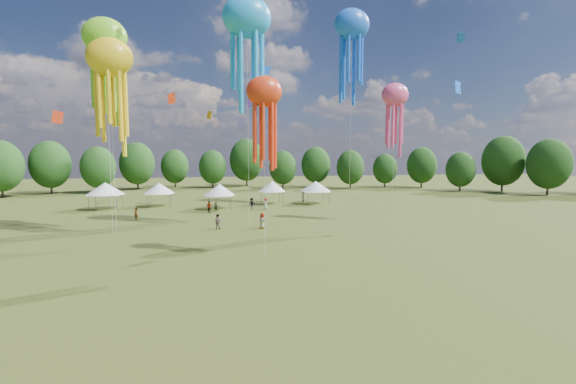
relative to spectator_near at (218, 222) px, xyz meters
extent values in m
imported|color=gray|center=(0.00, 0.00, 0.00)|extent=(1.05, 0.95, 1.77)
imported|color=gray|center=(7.94, 15.27, 0.05)|extent=(0.67, 0.96, 1.86)
imported|color=gray|center=(16.51, 25.02, 0.06)|extent=(0.97, 1.10, 1.89)
imported|color=gray|center=(5.85, 16.00, 0.02)|extent=(1.18, 0.69, 1.81)
imported|color=gray|center=(-0.83, 13.19, 0.02)|extent=(1.15, 0.88, 1.82)
imported|color=gray|center=(0.18, 14.39, -0.10)|extent=(1.50, 1.09, 1.57)
imported|color=gray|center=(-10.37, 8.88, -0.05)|extent=(0.62, 0.72, 1.66)
imported|color=gray|center=(5.11, -0.56, 0.01)|extent=(0.92, 1.04, 1.80)
cylinder|color=#47474C|center=(-18.87, 18.92, 0.25)|extent=(0.08, 0.08, 2.28)
cylinder|color=#47474C|center=(-18.87, 22.94, 0.25)|extent=(0.08, 0.08, 2.28)
cylinder|color=#47474C|center=(-14.85, 18.92, 0.25)|extent=(0.08, 0.08, 2.28)
cylinder|color=#47474C|center=(-14.85, 22.94, 0.25)|extent=(0.08, 0.08, 2.28)
cube|color=white|center=(-16.86, 20.93, 1.44)|extent=(4.42, 4.42, 0.10)
cone|color=white|center=(-16.86, 20.93, 2.47)|extent=(5.75, 5.75, 1.95)
cylinder|color=#47474C|center=(-10.67, 21.21, 0.17)|extent=(0.08, 0.08, 2.10)
cylinder|color=#47474C|center=(-10.67, 24.68, 0.17)|extent=(0.08, 0.08, 2.10)
cylinder|color=#47474C|center=(-7.20, 21.21, 0.17)|extent=(0.08, 0.08, 2.10)
cylinder|color=#47474C|center=(-7.20, 24.68, 0.17)|extent=(0.08, 0.08, 2.10)
cube|color=white|center=(-8.94, 22.94, 1.27)|extent=(3.87, 3.87, 0.10)
cone|color=white|center=(-8.94, 22.94, 2.22)|extent=(5.03, 5.03, 1.80)
cylinder|color=#47474C|center=(-0.85, 15.73, 0.18)|extent=(0.08, 0.08, 2.13)
cylinder|color=#47474C|center=(-0.85, 19.15, 0.18)|extent=(0.08, 0.08, 2.13)
cylinder|color=#47474C|center=(2.57, 15.73, 0.18)|extent=(0.08, 0.08, 2.13)
cylinder|color=#47474C|center=(2.57, 19.15, 0.18)|extent=(0.08, 0.08, 2.13)
cube|color=white|center=(0.86, 17.44, 1.30)|extent=(3.82, 3.82, 0.10)
cone|color=white|center=(0.86, 17.44, 2.26)|extent=(4.97, 4.97, 1.83)
cylinder|color=#47474C|center=(8.57, 20.42, 0.20)|extent=(0.08, 0.08, 2.17)
cylinder|color=#47474C|center=(8.57, 23.64, 0.20)|extent=(0.08, 0.08, 2.17)
cylinder|color=#47474C|center=(11.79, 20.42, 0.20)|extent=(0.08, 0.08, 2.17)
cylinder|color=#47474C|center=(11.79, 23.64, 0.20)|extent=(0.08, 0.08, 2.17)
cube|color=white|center=(10.18, 22.03, 1.34)|extent=(3.62, 3.62, 0.10)
cone|color=white|center=(10.18, 22.03, 2.32)|extent=(4.71, 4.71, 1.86)
cylinder|color=#47474C|center=(15.94, 19.03, 0.18)|extent=(0.08, 0.08, 2.13)
cylinder|color=#47474C|center=(15.94, 22.83, 0.18)|extent=(0.08, 0.08, 2.13)
cylinder|color=#47474C|center=(19.73, 19.03, 0.18)|extent=(0.08, 0.08, 2.13)
cylinder|color=#47474C|center=(19.73, 22.83, 0.18)|extent=(0.08, 0.08, 2.13)
cube|color=white|center=(17.83, 20.93, 1.30)|extent=(4.20, 4.20, 0.10)
cone|color=white|center=(17.83, 20.93, 2.26)|extent=(5.46, 5.46, 1.83)
ellipsoid|color=yellow|center=(-10.36, -2.57, 17.31)|extent=(4.49, 3.14, 3.82)
cylinder|color=beige|center=(-10.36, -2.57, 8.22)|extent=(0.03, 0.03, 18.20)
ellipsoid|color=#1B97EA|center=(3.61, -0.10, 23.03)|extent=(5.50, 3.85, 4.68)
cylinder|color=beige|center=(3.61, -0.10, 11.07)|extent=(0.03, 0.03, 23.91)
ellipsoid|color=#EA447D|center=(21.77, -0.23, 15.08)|extent=(3.43, 2.40, 2.92)
cylinder|color=beige|center=(21.77, -0.23, 7.10)|extent=(0.03, 0.03, 15.96)
ellipsoid|color=#77DB24|center=(-11.29, -0.04, 20.02)|extent=(4.53, 3.17, 3.85)
cylinder|color=beige|center=(-11.29, -0.04, 9.57)|extent=(0.03, 0.03, 20.90)
ellipsoid|color=red|center=(3.43, -13.83, 12.65)|extent=(2.88, 2.01, 2.45)
cylinder|color=beige|center=(3.43, -13.83, 5.88)|extent=(0.03, 0.03, 13.53)
ellipsoid|color=blue|center=(22.14, 15.63, 28.61)|extent=(5.84, 4.09, 4.97)
cylinder|color=beige|center=(22.14, 15.63, 13.86)|extent=(0.03, 0.03, 29.49)
cube|color=blue|center=(10.87, 32.29, 24.47)|extent=(2.06, 1.32, 2.04)
cube|color=#1B97EA|center=(29.45, 29.86, 24.27)|extent=(0.61, 0.54, 0.72)
cube|color=#682BBF|center=(5.90, 16.37, 15.92)|extent=(1.48, 0.74, 1.64)
cube|color=blue|center=(32.10, 1.93, 23.18)|extent=(1.07, 0.87, 1.11)
cube|color=red|center=(-6.71, 25.12, 17.42)|extent=(1.21, 1.77, 2.13)
cube|color=blue|center=(42.23, 16.32, 19.56)|extent=(1.68, 1.07, 2.39)
cube|color=#EA447D|center=(32.42, 24.74, 18.63)|extent=(1.14, 1.21, 1.77)
cube|color=red|center=(-26.16, 29.81, 14.29)|extent=(1.86, 0.82, 2.40)
cube|color=#F9A20F|center=(-0.50, 17.79, 14.00)|extent=(0.88, 0.82, 1.39)
cylinder|color=#38281C|center=(-41.85, 43.91, 0.80)|extent=(0.44, 0.44, 3.36)
ellipsoid|color=#1C3F15|center=(-41.85, 43.91, 5.63)|extent=(8.40, 8.40, 10.51)
cylinder|color=#38281C|center=(-35.36, 51.22, 0.82)|extent=(0.44, 0.44, 3.41)
ellipsoid|color=#1C3F15|center=(-35.36, 51.22, 5.72)|extent=(8.53, 8.53, 10.66)
cylinder|color=#38281C|center=(-25.27, 50.75, 0.65)|extent=(0.44, 0.44, 3.07)
ellipsoid|color=#1C3F15|center=(-25.27, 50.75, 5.06)|extent=(7.66, 7.66, 9.58)
cylinder|color=#38281C|center=(-18.18, 59.06, 0.83)|extent=(0.44, 0.44, 3.43)
ellipsoid|color=#1C3F15|center=(-18.18, 59.06, 5.77)|extent=(8.58, 8.58, 10.73)
cylinder|color=#38281C|center=(-9.43, 64.68, 0.59)|extent=(0.44, 0.44, 2.95)
ellipsoid|color=#1C3F15|center=(-9.43, 64.68, 4.82)|extent=(7.37, 7.37, 9.21)
cylinder|color=#38281C|center=(0.63, 60.78, 0.56)|extent=(0.44, 0.44, 2.89)
ellipsoid|color=#1C3F15|center=(0.63, 60.78, 4.72)|extent=(7.23, 7.23, 9.04)
cylinder|color=#38281C|center=(10.24, 65.21, 1.04)|extent=(0.44, 0.44, 3.84)
ellipsoid|color=#1C3F15|center=(10.24, 65.21, 6.55)|extent=(9.60, 9.60, 11.99)
cylinder|color=#38281C|center=(18.52, 54.16, 0.54)|extent=(0.44, 0.44, 2.84)
ellipsoid|color=#1C3F15|center=(18.52, 54.16, 4.62)|extent=(7.11, 7.11, 8.89)
cylinder|color=#38281C|center=(28.26, 56.76, 0.70)|extent=(0.44, 0.44, 3.16)
ellipsoid|color=#1C3F15|center=(28.26, 56.76, 5.24)|extent=(7.91, 7.91, 9.88)
cylinder|color=#38281C|center=(36.02, 51.01, 0.56)|extent=(0.44, 0.44, 2.88)
ellipsoid|color=#1C3F15|center=(36.02, 51.01, 4.70)|extent=(7.21, 7.21, 9.01)
cylinder|color=#38281C|center=(46.84, 52.97, 0.43)|extent=(0.44, 0.44, 2.63)
ellipsoid|color=#1C3F15|center=(46.84, 52.97, 4.21)|extent=(6.57, 6.57, 8.22)
cylinder|color=#38281C|center=(55.84, 49.45, 0.68)|extent=(0.44, 0.44, 3.13)
ellipsoid|color=#1C3F15|center=(55.84, 49.45, 5.17)|extent=(7.81, 7.81, 9.77)
cylinder|color=#38281C|center=(58.97, 37.54, 0.48)|extent=(0.44, 0.44, 2.72)
ellipsoid|color=#1C3F15|center=(58.97, 37.54, 4.38)|extent=(6.80, 6.80, 8.50)
cylinder|color=#38281C|center=(68.29, 34.65, 1.02)|extent=(0.44, 0.44, 3.81)
ellipsoid|color=#1C3F15|center=(68.29, 34.65, 6.50)|extent=(9.52, 9.52, 11.90)
cylinder|color=#38281C|center=(71.90, 25.52, 0.87)|extent=(0.44, 0.44, 3.51)
ellipsoid|color=#1C3F15|center=(71.90, 25.52, 5.92)|extent=(8.78, 8.78, 10.97)
camera|label=1|loc=(-1.24, -44.67, 7.51)|focal=24.04mm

